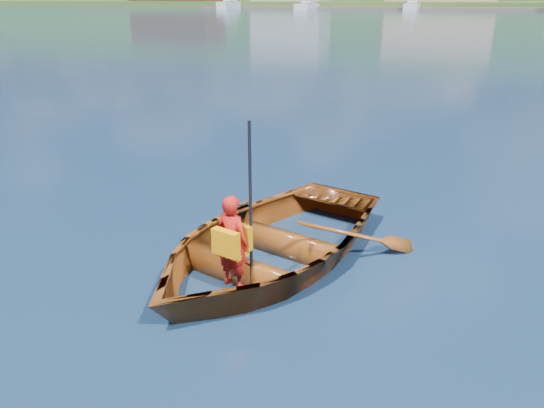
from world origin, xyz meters
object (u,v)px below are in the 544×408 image
rowboat (268,241)px  marina_yachts (490,5)px  child_paddler (233,241)px  dock (419,9)px

rowboat → marina_yachts: bearing=86.6°
rowboat → child_paddler: (-0.11, -0.91, 0.39)m
dock → marina_yachts: marina_yachts is taller
child_paddler → dock: 149.01m
rowboat → marina_yachts: marina_yachts is taller
rowboat → child_paddler: child_paddler is taller
child_paddler → marina_yachts: 144.34m
child_paddler → marina_yachts: bearing=86.6°
rowboat → marina_yachts: size_ratio=0.04×
rowboat → marina_yachts: (8.51, 143.17, 1.11)m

